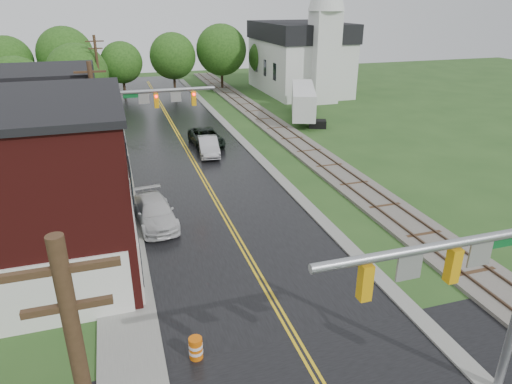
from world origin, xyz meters
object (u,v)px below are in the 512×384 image
utility_pole_b (99,133)px  sedan_silver (208,146)px  traffic_signal_far (146,108)px  tree_left_c (19,91)px  suv_dark (206,138)px  traffic_signal_near (472,277)px  church (303,50)px  pickup_white (155,212)px  semi_trailer (303,100)px  tree_left_e (79,76)px  construction_barrel (196,348)px  utility_pole_c (99,78)px

utility_pole_b → sedan_silver: utility_pole_b is taller
traffic_signal_far → tree_left_c: tree_left_c is taller
suv_dark → traffic_signal_near: bearing=-90.1°
church → traffic_signal_far: bearing=-131.3°
sedan_silver → pickup_white: bearing=-109.9°
tree_left_c → pickup_white: tree_left_c is taller
semi_trailer → traffic_signal_far: bearing=-145.0°
suv_dark → church: bearing=46.3°
utility_pole_b → tree_left_e: utility_pole_b is taller
sedan_silver → suv_dark: bearing=87.7°
utility_pole_b → suv_dark: bearing=50.8°
pickup_white → semi_trailer: (18.34, 21.17, 1.35)m
tree_left_c → pickup_white: bearing=-65.9°
tree_left_c → construction_barrel: tree_left_c is taller
church → tree_left_e: bearing=-164.8°
traffic_signal_far → church: bearing=48.7°
utility_pole_c → church: bearing=20.0°
utility_pole_b → tree_left_e: (-2.05, 23.90, 0.09)m
pickup_white → construction_barrel: bearing=-93.8°
traffic_signal_far → construction_barrel: (-0.41, -20.43, -4.52)m
traffic_signal_far → suv_dark: 8.95m
tree_left_e → semi_trailer: bearing=-15.9°
utility_pole_b → construction_barrel: (2.92, -15.44, -4.27)m
traffic_signal_far → construction_barrel: bearing=-91.1°
utility_pole_c → tree_left_c: 8.16m
church → tree_left_c: size_ratio=2.61×
suv_dark → tree_left_e: bearing=126.4°
utility_pole_b → utility_pole_c: 22.00m
tree_left_e → suv_dark: (10.79, -13.17, -4.07)m
church → semi_trailer: (-5.82, -14.38, -3.74)m
pickup_white → tree_left_c: bearing=108.9°
utility_pole_b → tree_left_c: size_ratio=1.18×
traffic_signal_near → tree_left_c: (-17.32, 37.90, -0.46)m
church → traffic_signal_near: size_ratio=2.72×
church → utility_pole_b: size_ratio=2.22×
tree_left_c → semi_trailer: 28.14m
church → construction_barrel: church is taller
utility_pole_c → suv_dark: size_ratio=1.68×
sedan_silver → utility_pole_b: bearing=-130.3°
suv_dark → pickup_white: pickup_white is taller
tree_left_e → sedan_silver: (10.41, -15.86, -4.07)m
suv_dark → semi_trailer: bearing=25.5°
semi_trailer → construction_barrel: size_ratio=12.09×
traffic_signal_near → semi_trailer: traffic_signal_near is taller
utility_pole_b → semi_trailer: size_ratio=0.83×
traffic_signal_far → utility_pole_b: bearing=-123.7°
traffic_signal_near → tree_left_c: 41.67m
utility_pole_b → traffic_signal_far: bearing=56.3°
tree_left_c → pickup_white: (9.69, -21.71, -3.76)m
utility_pole_b → sedan_silver: bearing=43.9°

